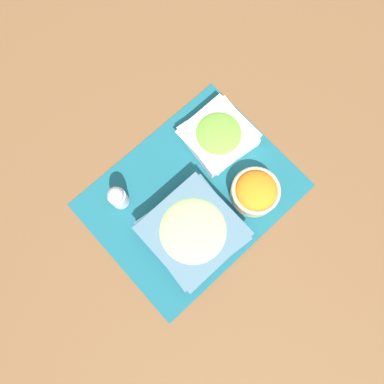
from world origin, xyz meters
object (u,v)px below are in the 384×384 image
cucumber_bowl (193,232)px  pepper_shaker (118,197)px  carrot_bowl (255,191)px  lettuce_bowl (218,135)px

cucumber_bowl → pepper_shaker: (-0.08, 0.18, 0.01)m
carrot_bowl → pepper_shaker: bearing=140.5°
cucumber_bowl → lettuce_bowl: 0.26m
pepper_shaker → lettuce_bowl: bearing=-8.5°
cucumber_bowl → carrot_bowl: 0.18m
carrot_bowl → pepper_shaker: (-0.26, 0.21, 0.01)m
pepper_shaker → carrot_bowl: bearing=-39.5°
lettuce_bowl → cucumber_bowl: bearing=-147.2°
cucumber_bowl → pepper_shaker: bearing=113.0°
cucumber_bowl → pepper_shaker: pepper_shaker is taller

